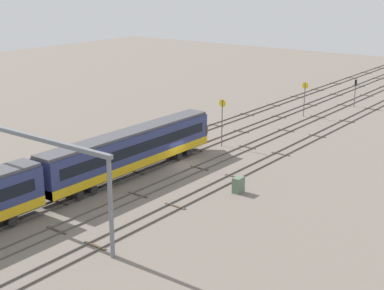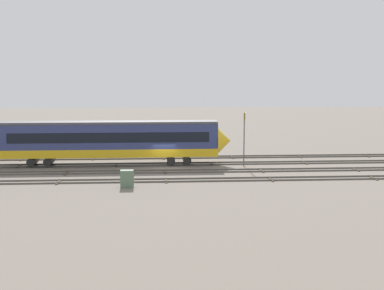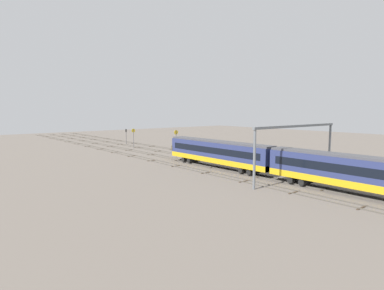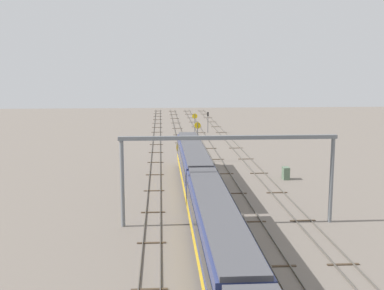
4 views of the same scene
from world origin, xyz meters
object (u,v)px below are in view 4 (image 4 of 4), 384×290
speed_sign_near_foreground (195,123)px  relay_cabinet (286,173)px  overhead_gantry (229,157)px  speed_sign_mid_trackside (198,136)px  signal_light_trackside_departure (208,119)px

speed_sign_near_foreground → relay_cabinet: bearing=-164.2°
overhead_gantry → speed_sign_near_foreground: overhead_gantry is taller
overhead_gantry → speed_sign_near_foreground: bearing=-0.6°
speed_sign_near_foreground → relay_cabinet: speed_sign_near_foreground is taller
speed_sign_mid_trackside → relay_cabinet: size_ratio=3.79×
relay_cabinet → overhead_gantry: bearing=150.1°
speed_sign_mid_trackside → speed_sign_near_foreground: bearing=-2.9°
relay_cabinet → speed_sign_near_foreground: bearing=15.8°
overhead_gantry → speed_sign_mid_trackside: (29.72, 0.54, -2.42)m
speed_sign_near_foreground → speed_sign_mid_trackside: (-20.85, 1.07, 0.38)m
speed_sign_mid_trackside → relay_cabinet: 16.56m
overhead_gantry → relay_cabinet: bearing=-29.9°
speed_sign_near_foreground → signal_light_trackside_departure: size_ratio=1.17×
speed_sign_mid_trackside → signal_light_trackside_departure: speed_sign_mid_trackside is taller
speed_sign_mid_trackside → relay_cabinet: bearing=-139.9°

